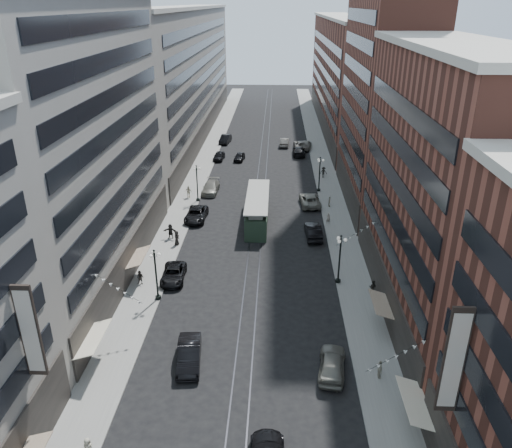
% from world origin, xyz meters
% --- Properties ---
extents(ground, '(220.00, 220.00, 0.00)m').
position_xyz_m(ground, '(0.00, 60.00, 0.00)').
color(ground, black).
rests_on(ground, ground).
extents(sidewalk_west, '(4.00, 180.00, 0.15)m').
position_xyz_m(sidewalk_west, '(-11.00, 70.00, 0.07)').
color(sidewalk_west, gray).
rests_on(sidewalk_west, ground).
extents(sidewalk_east, '(4.00, 180.00, 0.15)m').
position_xyz_m(sidewalk_east, '(11.00, 70.00, 0.07)').
color(sidewalk_east, gray).
rests_on(sidewalk_east, ground).
extents(rail_west, '(0.12, 180.00, 0.02)m').
position_xyz_m(rail_west, '(-0.70, 70.00, 0.01)').
color(rail_west, '#2D2D33').
rests_on(rail_west, ground).
extents(rail_east, '(0.12, 180.00, 0.02)m').
position_xyz_m(rail_east, '(0.70, 70.00, 0.01)').
color(rail_east, '#2D2D33').
rests_on(rail_east, ground).
extents(building_west_mid, '(8.00, 36.00, 28.00)m').
position_xyz_m(building_west_mid, '(-17.00, 33.00, 14.00)').
color(building_west_mid, gray).
rests_on(building_west_mid, ground).
extents(building_west_far, '(8.00, 90.00, 26.00)m').
position_xyz_m(building_west_far, '(-17.00, 96.00, 13.00)').
color(building_west_far, gray).
rests_on(building_west_far, ground).
extents(building_east_mid, '(8.00, 30.00, 24.00)m').
position_xyz_m(building_east_mid, '(17.00, 28.00, 12.00)').
color(building_east_mid, brown).
rests_on(building_east_mid, ground).
extents(building_east_tower, '(8.00, 26.00, 42.00)m').
position_xyz_m(building_east_tower, '(17.00, 56.00, 21.00)').
color(building_east_tower, brown).
rests_on(building_east_tower, ground).
extents(building_east_far, '(8.00, 72.00, 24.00)m').
position_xyz_m(building_east_far, '(17.00, 105.00, 12.00)').
color(building_east_far, brown).
rests_on(building_east_far, ground).
extents(lamppost_sw_far, '(1.03, 1.14, 5.52)m').
position_xyz_m(lamppost_sw_far, '(-9.20, 28.00, 3.10)').
color(lamppost_sw_far, black).
rests_on(lamppost_sw_far, sidewalk_west).
extents(lamppost_sw_mid, '(1.03, 1.14, 5.52)m').
position_xyz_m(lamppost_sw_mid, '(-9.20, 55.00, 3.10)').
color(lamppost_sw_mid, black).
rests_on(lamppost_sw_mid, sidewalk_west).
extents(lamppost_se_far, '(1.03, 1.14, 5.52)m').
position_xyz_m(lamppost_se_far, '(9.20, 32.00, 3.10)').
color(lamppost_se_far, black).
rests_on(lamppost_se_far, sidewalk_east).
extents(lamppost_se_mid, '(1.03, 1.14, 5.52)m').
position_xyz_m(lamppost_se_mid, '(9.20, 60.00, 3.10)').
color(lamppost_se_mid, black).
rests_on(lamppost_se_mid, sidewalk_east).
extents(streetcar, '(2.97, 13.43, 3.72)m').
position_xyz_m(streetcar, '(0.00, 48.00, 1.71)').
color(streetcar, '#233827').
rests_on(streetcar, ground).
extents(car_2, '(2.65, 5.30, 1.44)m').
position_xyz_m(car_2, '(-8.40, 31.97, 0.72)').
color(car_2, black).
rests_on(car_2, ground).
extents(car_4, '(2.74, 5.37, 1.75)m').
position_xyz_m(car_4, '(7.18, 17.96, 0.88)').
color(car_4, '#646359').
rests_on(car_4, ground).
extents(car_5, '(2.40, 5.45, 1.74)m').
position_xyz_m(car_5, '(-4.50, 18.59, 0.87)').
color(car_5, black).
rests_on(car_5, ground).
extents(pedestrian_1, '(0.83, 0.58, 1.55)m').
position_xyz_m(pedestrian_1, '(-9.50, 8.92, 0.93)').
color(pedestrian_1, '#AAA58D').
rests_on(pedestrian_1, sidewalk_west).
extents(pedestrian_2, '(0.78, 0.46, 1.56)m').
position_xyz_m(pedestrian_2, '(-11.66, 30.71, 0.93)').
color(pedestrian_2, black).
rests_on(pedestrian_2, sidewalk_west).
extents(pedestrian_4, '(0.52, 0.98, 1.61)m').
position_xyz_m(pedestrian_4, '(10.85, 17.32, 0.95)').
color(pedestrian_4, '#A19B85').
rests_on(pedestrian_4, sidewalk_east).
extents(car_7, '(2.85, 5.86, 1.60)m').
position_xyz_m(car_7, '(-8.40, 48.15, 0.80)').
color(car_7, black).
rests_on(car_7, ground).
extents(car_8, '(2.54, 5.82, 1.66)m').
position_xyz_m(car_8, '(-7.75, 58.95, 0.83)').
color(car_8, slate).
rests_on(car_8, ground).
extents(car_9, '(2.17, 4.60, 1.52)m').
position_xyz_m(car_9, '(-8.40, 76.56, 0.76)').
color(car_9, black).
rests_on(car_9, ground).
extents(car_10, '(2.14, 5.43, 1.76)m').
position_xyz_m(car_10, '(7.27, 43.24, 0.88)').
color(car_10, black).
rests_on(car_10, ground).
extents(car_11, '(3.14, 6.10, 1.64)m').
position_xyz_m(car_11, '(7.47, 54.28, 0.82)').
color(car_11, gray).
rests_on(car_11, ground).
extents(car_12, '(2.40, 5.85, 1.70)m').
position_xyz_m(car_12, '(6.80, 80.35, 0.85)').
color(car_12, black).
rests_on(car_12, ground).
extents(car_13, '(2.19, 4.37, 1.43)m').
position_xyz_m(car_13, '(-4.50, 76.34, 0.72)').
color(car_13, black).
rests_on(car_13, ground).
extents(car_14, '(2.08, 5.15, 1.66)m').
position_xyz_m(car_14, '(4.09, 87.01, 0.83)').
color(car_14, slate).
rests_on(car_14, ground).
extents(pedestrian_5, '(1.80, 0.72, 1.89)m').
position_xyz_m(pedestrian_5, '(-10.71, 42.00, 1.10)').
color(pedestrian_5, black).
rests_on(pedestrian_5, sidewalk_west).
extents(pedestrian_6, '(1.16, 0.73, 1.83)m').
position_xyz_m(pedestrian_6, '(-10.77, 56.25, 1.06)').
color(pedestrian_6, beige).
rests_on(pedestrian_6, sidewalk_west).
extents(pedestrian_7, '(0.88, 0.71, 1.60)m').
position_xyz_m(pedestrian_7, '(12.41, 29.72, 0.95)').
color(pedestrian_7, black).
rests_on(pedestrian_7, sidewalk_east).
extents(pedestrian_8, '(0.61, 0.43, 1.57)m').
position_xyz_m(pedestrian_8, '(9.50, 47.31, 0.93)').
color(pedestrian_8, '#A39687').
rests_on(pedestrian_8, sidewalk_east).
extents(pedestrian_9, '(1.24, 0.59, 1.86)m').
position_xyz_m(pedestrian_9, '(10.44, 66.54, 1.08)').
color(pedestrian_9, black).
rests_on(pedestrian_9, sidewalk_east).
extents(car_extra_0, '(2.45, 5.32, 1.69)m').
position_xyz_m(car_extra_0, '(-8.40, 88.90, 0.85)').
color(car_extra_0, black).
rests_on(car_extra_0, ground).
extents(car_extra_1, '(2.81, 5.70, 1.59)m').
position_xyz_m(car_extra_1, '(8.40, 85.38, 0.80)').
color(car_extra_1, gray).
rests_on(car_extra_1, ground).
extents(car_extra_2, '(3.06, 6.18, 1.69)m').
position_xyz_m(car_extra_2, '(7.42, 84.90, 0.84)').
color(car_extra_2, gray).
rests_on(car_extra_2, ground).
extents(pedestrian_extra_0, '(0.65, 0.95, 1.79)m').
position_xyz_m(pedestrian_extra_0, '(-9.58, 40.21, 1.04)').
color(pedestrian_extra_0, black).
rests_on(pedestrian_extra_0, sidewalk_west).
extents(pedestrian_extra_1, '(0.56, 0.94, 1.50)m').
position_xyz_m(pedestrian_extra_1, '(10.26, 53.50, 0.90)').
color(pedestrian_extra_1, '#C0B79F').
rests_on(pedestrian_extra_1, sidewalk_east).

